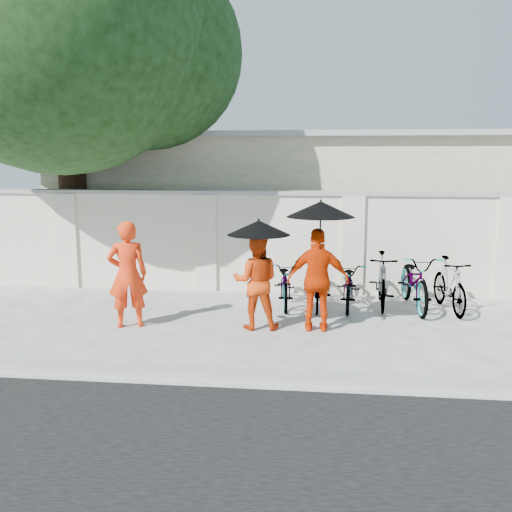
# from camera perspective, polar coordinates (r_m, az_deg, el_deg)

# --- Properties ---
(ground) EXTENTS (80.00, 80.00, 0.00)m
(ground) POSITION_cam_1_polar(r_m,az_deg,el_deg) (8.95, -2.56, -8.05)
(ground) COLOR silver
(kerb) EXTENTS (40.00, 0.16, 0.12)m
(kerb) POSITION_cam_1_polar(r_m,az_deg,el_deg) (7.36, -4.70, -11.62)
(kerb) COLOR gray
(kerb) RESTS_ON ground
(compound_wall) EXTENTS (20.00, 0.30, 2.00)m
(compound_wall) POSITION_cam_1_polar(r_m,az_deg,el_deg) (11.75, 4.71, 1.23)
(compound_wall) COLOR silver
(compound_wall) RESTS_ON ground
(building_behind) EXTENTS (14.00, 6.00, 3.20)m
(building_behind) POSITION_cam_1_polar(r_m,az_deg,el_deg) (15.47, 8.94, 5.43)
(building_behind) COLOR beige
(building_behind) RESTS_ON ground
(shade_tree) EXTENTS (6.70, 6.20, 8.20)m
(shade_tree) POSITION_cam_1_polar(r_m,az_deg,el_deg) (12.67, -18.08, 20.05)
(shade_tree) COLOR #381F13
(shade_tree) RESTS_ON ground
(monk_left) EXTENTS (0.74, 0.61, 1.75)m
(monk_left) POSITION_cam_1_polar(r_m,az_deg,el_deg) (9.48, -12.72, -1.81)
(monk_left) COLOR #FD340E
(monk_left) RESTS_ON ground
(monk_center) EXTENTS (0.80, 0.64, 1.56)m
(monk_center) POSITION_cam_1_polar(r_m,az_deg,el_deg) (9.18, 0.01, -2.53)
(monk_center) COLOR red
(monk_center) RESTS_ON ground
(parasol_center) EXTENTS (1.00, 1.00, 0.89)m
(parasol_center) POSITION_cam_1_polar(r_m,az_deg,el_deg) (8.95, 0.27, 2.85)
(parasol_center) COLOR black
(parasol_center) RESTS_ON ground
(monk_right) EXTENTS (0.98, 0.43, 1.66)m
(monk_right) POSITION_cam_1_polar(r_m,az_deg,el_deg) (9.09, 6.23, -2.42)
(monk_right) COLOR red
(monk_right) RESTS_ON ground
(parasol_right) EXTENTS (1.06, 1.06, 1.15)m
(parasol_right) POSITION_cam_1_polar(r_m,az_deg,el_deg) (8.84, 6.49, 4.68)
(parasol_right) COLOR black
(parasol_right) RESTS_ON ground
(bike_0) EXTENTS (0.74, 1.72, 0.88)m
(bike_0) POSITION_cam_1_polar(r_m,az_deg,el_deg) (10.66, 2.98, -2.69)
(bike_0) COLOR #9EA0AB
(bike_0) RESTS_ON ground
(bike_1) EXTENTS (0.54, 1.86, 1.11)m
(bike_1) POSITION_cam_1_polar(r_m,az_deg,el_deg) (10.57, 6.17, -2.21)
(bike_1) COLOR #9EA0AB
(bike_1) RESTS_ON ground
(bike_2) EXTENTS (0.70, 1.72, 0.88)m
(bike_2) POSITION_cam_1_polar(r_m,az_deg,el_deg) (10.67, 9.34, -2.79)
(bike_2) COLOR #9EA0AB
(bike_2) RESTS_ON ground
(bike_3) EXTENTS (0.56, 1.71, 1.02)m
(bike_3) POSITION_cam_1_polar(r_m,az_deg,el_deg) (10.78, 12.47, -2.40)
(bike_3) COLOR #9EA0AB
(bike_3) RESTS_ON ground
(bike_4) EXTENTS (0.83, 2.02, 1.04)m
(bike_4) POSITION_cam_1_polar(r_m,az_deg,el_deg) (10.83, 15.61, -2.42)
(bike_4) COLOR #9EA0AB
(bike_4) RESTS_ON ground
(bike_5) EXTENTS (0.67, 1.67, 0.97)m
(bike_5) POSITION_cam_1_polar(r_m,az_deg,el_deg) (10.84, 18.78, -2.75)
(bike_5) COLOR #9EA0AB
(bike_5) RESTS_ON ground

